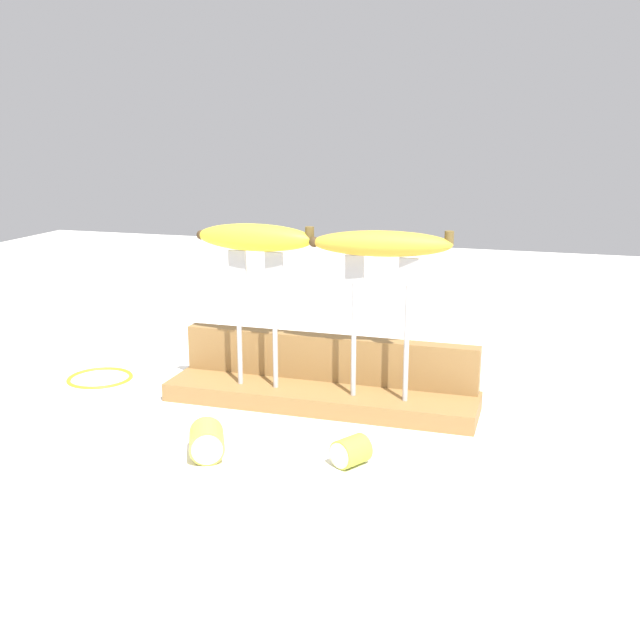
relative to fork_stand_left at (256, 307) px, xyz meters
name	(u,v)px	position (x,y,z in m)	size (l,w,h in m)	color
ground_plane	(320,405)	(0.09, 0.01, -0.14)	(3.00, 3.00, 0.00)	silver
wooden_board	(320,396)	(0.09, 0.01, -0.13)	(0.45, 0.11, 0.03)	olive
board_backstop	(328,358)	(0.09, 0.05, -0.08)	(0.44, 0.03, 0.07)	olive
fork_stand_left	(256,307)	(0.00, 0.00, 0.00)	(0.08, 0.01, 0.19)	#B2B2B7
fork_stand_right	(380,315)	(0.18, 0.00, 0.00)	(0.10, 0.01, 0.20)	#B2B2B7
banana_raised_left	(255,237)	(0.00, 0.00, 0.10)	(0.17, 0.05, 0.04)	yellow
banana_raised_right	(382,244)	(0.18, 0.00, 0.10)	(0.19, 0.07, 0.04)	gold
banana_chunk_near	(207,441)	(0.01, -0.20, -0.12)	(0.06, 0.07, 0.04)	#DBD147
banana_chunk_far	(350,451)	(0.18, -0.17, -0.12)	(0.05, 0.05, 0.03)	#B2C138
wire_coil	(100,377)	(-0.28, 0.02, -0.14)	(0.10, 0.10, 0.01)	gold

